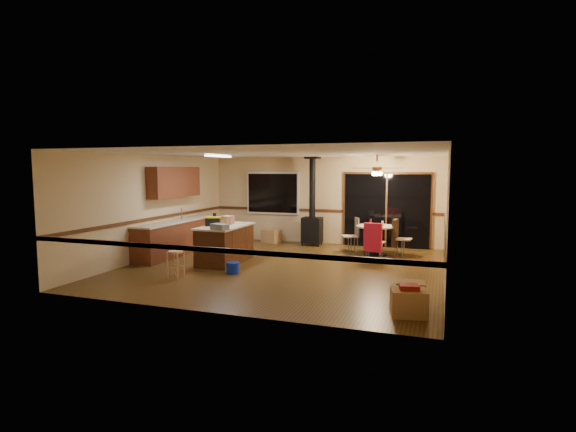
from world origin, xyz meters
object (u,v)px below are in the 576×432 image
at_px(chair_near, 373,237).
at_px(bar_stool, 176,264).
at_px(dining_table, 376,235).
at_px(wood_stove, 312,221).
at_px(box_corner_a, 409,303).
at_px(chair_left, 354,231).
at_px(chair_right, 396,233).
at_px(toolbox_grey, 220,227).
at_px(blue_bucket, 233,268).
at_px(kitchen_island, 225,244).
at_px(box_under_window, 271,236).
at_px(box_corner_b, 411,293).
at_px(toolbox_black, 213,222).

bearing_deg(chair_near, bar_stool, -141.42).
bearing_deg(dining_table, bar_stool, -133.39).
bearing_deg(wood_stove, box_corner_a, -60.73).
bearing_deg(chair_left, dining_table, -13.29).
distance_m(dining_table, chair_right, 0.53).
height_order(toolbox_grey, blue_bucket, toolbox_grey).
relative_size(chair_left, box_corner_a, 0.99).
bearing_deg(blue_bucket, bar_stool, -144.17).
bearing_deg(chair_near, kitchen_island, -159.51).
relative_size(kitchen_island, box_corner_a, 3.13).
distance_m(kitchen_island, box_under_window, 3.11).
bearing_deg(wood_stove, chair_right, -18.75).
bearing_deg(box_under_window, kitchen_island, -89.69).
xyz_separation_m(blue_bucket, box_corner_a, (3.81, -1.67, 0.08)).
relative_size(toolbox_grey, box_corner_a, 0.75).
relative_size(wood_stove, box_corner_b, 5.42).
bearing_deg(chair_left, wood_stove, 150.82).
height_order(kitchen_island, box_under_window, kitchen_island).
height_order(chair_near, box_under_window, chair_near).
height_order(kitchen_island, chair_right, chair_right).
relative_size(bar_stool, box_under_window, 1.09).
bearing_deg(box_under_window, dining_table, -16.29).
bearing_deg(box_corner_a, wood_stove, 119.27).
bearing_deg(toolbox_black, box_corner_b, -21.18).
relative_size(dining_table, chair_near, 1.41).
bearing_deg(bar_stool, wood_stove, 71.24).
distance_m(toolbox_grey, chair_right, 4.61).
height_order(bar_stool, chair_near, chair_near).
distance_m(chair_left, box_corner_a, 5.23).
relative_size(chair_left, box_under_window, 1.05).
bearing_deg(bar_stool, box_under_window, 86.59).
height_order(kitchen_island, chair_left, chair_left).
height_order(toolbox_black, chair_right, toolbox_black).
bearing_deg(bar_stool, box_corner_a, -11.39).
bearing_deg(chair_right, bar_stool, -136.76).
bearing_deg(box_corner_b, box_under_window, 131.44).
height_order(toolbox_grey, dining_table, toolbox_grey).
bearing_deg(wood_stove, toolbox_grey, -106.06).
bearing_deg(box_corner_a, blue_bucket, 156.37).
bearing_deg(box_corner_a, box_corner_b, 91.33).
relative_size(toolbox_black, box_under_window, 0.67).
distance_m(chair_left, box_under_window, 2.85).
relative_size(bar_stool, box_corner_b, 1.19).
bearing_deg(bar_stool, toolbox_grey, 61.73).
xyz_separation_m(toolbox_grey, box_corner_b, (4.24, -1.29, -0.78)).
bearing_deg(toolbox_black, chair_left, 39.82).
height_order(wood_stove, box_corner_a, wood_stove).
distance_m(chair_right, box_corner_a, 4.89).
xyz_separation_m(toolbox_black, box_under_window, (0.22, 3.26, -0.79)).
height_order(wood_stove, chair_right, wood_stove).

